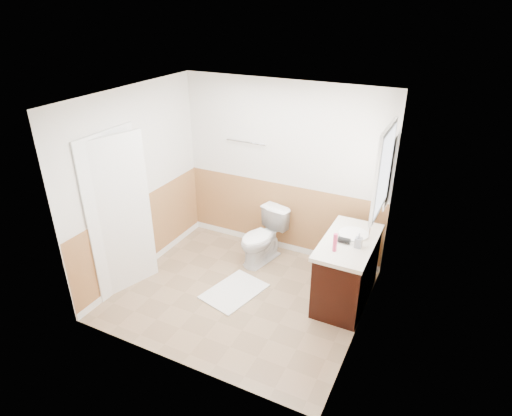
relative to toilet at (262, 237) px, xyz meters
The scene contains 32 objects.
floor 0.93m from the toilet, 83.64° to the right, with size 3.00×3.00×0.00m, color #8C7051.
ceiling 2.28m from the toilet, 83.64° to the right, with size 3.00×3.00×0.00m, color white.
wall_back 0.98m from the toilet, 78.39° to the left, with size 3.00×3.00×0.00m, color silver.
wall_front 2.31m from the toilet, 87.49° to the right, with size 3.00×3.00×0.00m, color silver.
wall_left 1.85m from the toilet, 149.06° to the right, with size 3.00×3.00×0.00m, color silver.
wall_right 2.00m from the toilet, 27.87° to the right, with size 3.00×3.00×0.00m, color silver.
wainscot_back 0.47m from the toilet, 78.08° to the left, with size 3.00×3.00×0.00m, color #AD7245.
wainscot_front 2.14m from the toilet, 87.48° to the right, with size 3.00×3.00×0.00m, color #AD7245.
wainscot_left 1.63m from the toilet, 148.84° to the right, with size 2.60×2.60×0.00m, color #AD7245.
wainscot_right 1.80m from the toilet, 28.05° to the right, with size 2.60×2.60×0.00m, color #AD7245.
toilet is the anchor object (origin of this frame).
bath_mat 0.92m from the toilet, 90.00° to the right, with size 0.55×0.80×0.02m, color white.
vanity_cabinet 1.35m from the toilet, 14.26° to the right, with size 0.55×1.10×0.80m, color black.
vanity_knob_left 1.11m from the toilet, 23.23° to the right, with size 0.03×0.03×0.03m, color silver.
vanity_knob_right 1.05m from the toilet, 12.98° to the right, with size 0.03×0.03×0.03m, color #B8B9BF.
countertop 1.41m from the toilet, 14.36° to the right, with size 0.60×1.15×0.05m, color silver.
sink_basin 1.40m from the toilet, ahead, with size 0.36×0.36×0.02m, color white.
faucet 1.59m from the toilet, ahead, with size 0.02×0.02×0.14m, color silver.
lotion_bottle 1.48m from the toilet, 27.89° to the right, with size 0.05×0.05×0.22m, color #D03563.
soap_dispenser 1.59m from the toilet, 17.10° to the right, with size 0.08×0.08×0.18m, color #8B909D.
hair_dryer_body 1.42m from the toilet, 18.42° to the right, with size 0.07×0.07×0.14m, color black.
hair_dryer_handle 1.37m from the toilet, 17.66° to the right, with size 0.03×0.03×0.07m, color black.
mirror_panel 1.97m from the toilet, ahead, with size 0.02×0.35×0.90m, color silver.
window_frame 2.09m from the toilet, ahead, with size 0.04×0.80×1.00m, color white.
window_glass 2.10m from the toilet, ahead, with size 0.01×0.70×0.90m, color white.
door 1.95m from the toilet, 135.29° to the right, with size 0.05×0.80×2.04m, color white.
door_frame 2.00m from the toilet, 136.91° to the right, with size 0.02×0.92×2.10m, color white.
door_knob 1.67m from the toilet, 142.30° to the right, with size 0.06×0.06×0.06m, color silver.
towel_bar 1.36m from the toilet, 138.40° to the left, with size 0.02×0.02×0.62m, color silver.
tp_holder_bar 0.50m from the toilet, 90.91° to the left, with size 0.02×0.02×0.14m, color silver.
tp_roll 0.50m from the toilet, 90.91° to the left, with size 0.11×0.11×0.10m, color white.
tp_sheet 0.44m from the toilet, 90.91° to the left, with size 0.10×0.01×0.16m, color white.
Camera 1 is at (2.16, -3.92, 3.45)m, focal length 30.22 mm.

